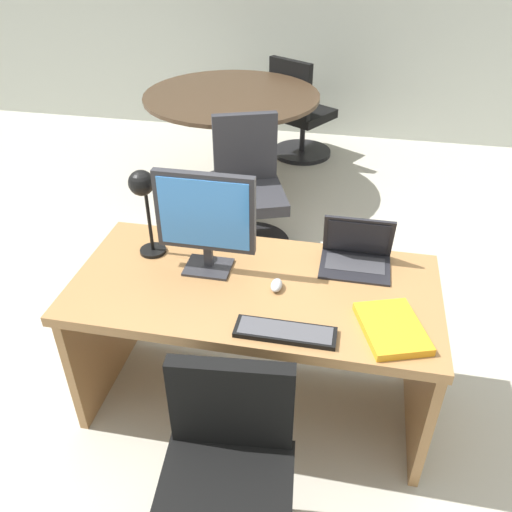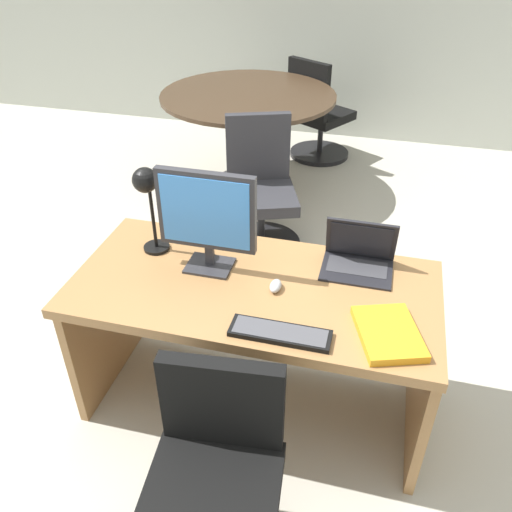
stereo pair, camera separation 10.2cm
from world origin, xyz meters
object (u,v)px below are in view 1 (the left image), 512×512
mouse (276,285)px  book (392,328)px  office_chair (227,496)px  desk_lamp (143,195)px  meeting_chair_far (299,119)px  monitor (205,216)px  keyboard (285,332)px  meeting_chair_near (249,198)px  meeting_table (232,118)px  laptop (357,249)px  desk (256,313)px

mouse → book: size_ratio=0.24×
book → office_chair: 0.85m
desk_lamp → meeting_chair_far: (0.32, 2.90, -0.67)m
monitor → office_chair: monitor is taller
keyboard → desk_lamp: (-0.68, 0.41, 0.30)m
meeting_chair_far → keyboard: bearing=-83.7°
mouse → meeting_chair_near: size_ratio=0.09×
mouse → keyboard: bearing=-73.7°
monitor → meeting_table: (-0.42, 2.19, -0.38)m
laptop → desk_lamp: size_ratio=0.73×
mouse → office_chair: office_chair is taller
desk_lamp → office_chair: bearing=-56.8°
mouse → desk_lamp: size_ratio=0.20×
meeting_table → office_chair: bearing=-77.0°
meeting_chair_far → meeting_chair_near: bearing=-95.1°
mouse → book: bearing=-20.2°
mouse → laptop: bearing=40.0°
desk → book: size_ratio=4.41×
office_chair → meeting_chair_near: meeting_chair_near is taller
desk → mouse: size_ratio=18.32×
meeting_table → monitor: bearing=-79.2°
meeting_table → meeting_chair_far: (0.45, 0.76, -0.25)m
keyboard → book: book is taller
desk_lamp → book: bearing=-16.2°
keyboard → office_chair: (-0.13, -0.44, -0.40)m
keyboard → meeting_table: (-0.81, 2.54, -0.12)m
desk → meeting_table: 2.31m
desk_lamp → keyboard: bearing=-30.8°
meeting_chair_near → meeting_chair_far: size_ratio=0.97×
desk → desk_lamp: 0.72m
keyboard → meeting_chair_near: bearing=106.5°
meeting_chair_near → meeting_chair_far: 1.60m
desk → laptop: (0.41, 0.21, 0.26)m
laptop → book: size_ratio=0.87×
monitor → laptop: bearing=15.7°
laptop → mouse: size_ratio=3.61×
desk → desk_lamp: size_ratio=3.68×
desk → keyboard: 0.42m
laptop → meeting_chair_far: (-0.60, 2.77, -0.42)m
desk_lamp → meeting_chair_near: bearing=82.2°
monitor → meeting_table: monitor is taller
desk → desk_lamp: bearing=170.6°
laptop → monitor: bearing=-164.3°
mouse → book: mouse is taller
laptop → desk: bearing=-153.0°
monitor → office_chair: bearing=-71.2°
book → office_chair: size_ratio=0.43×
desk → keyboard: keyboard is taller
keyboard → meeting_chair_near: meeting_chair_near is taller
book → meeting_chair_far: size_ratio=0.38×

